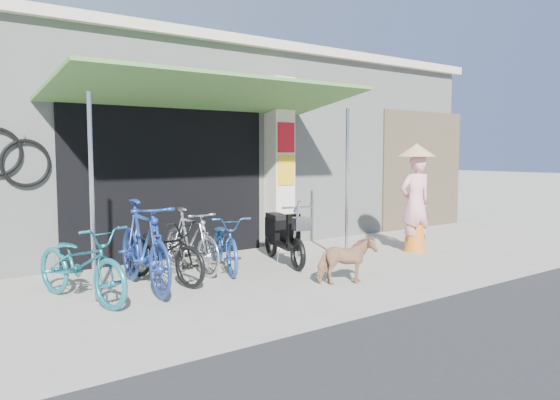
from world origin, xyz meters
TOP-DOWN VIEW (x-y plane):
  - ground at (0.00, 0.00)m, footprint 80.00×80.00m
  - bicycle_shop at (-0.00, 5.09)m, footprint 12.30×5.30m
  - shop_pillar at (0.85, 2.45)m, footprint 0.42×0.44m
  - awning at (-0.90, 1.63)m, footprint 4.60×1.88m
  - neighbour_right at (5.00, 2.59)m, footprint 2.60×0.06m
  - bike_teal at (-3.11, 0.87)m, footprint 1.02×1.78m
  - bike_blue at (-2.33, 0.94)m, footprint 0.68×1.88m
  - bike_black at (-1.95, 1.19)m, footprint 0.92×1.68m
  - bike_silver at (-1.39, 1.52)m, footprint 0.48×1.53m
  - bike_navy at (-0.94, 1.32)m, footprint 1.01×1.64m
  - street_dog at (-0.13, -0.33)m, footprint 0.81×0.56m
  - moped at (0.04, 1.25)m, footprint 0.66×1.60m
  - nun at (2.45, 0.69)m, footprint 0.68×0.64m

SIDE VIEW (x-z plane):
  - ground at x=0.00m, z-range 0.00..0.00m
  - street_dog at x=-0.13m, z-range 0.00..0.62m
  - bike_navy at x=-0.94m, z-range 0.00..0.81m
  - bike_black at x=-1.95m, z-range 0.00..0.84m
  - moped at x=0.04m, z-range -0.04..0.88m
  - bike_teal at x=-3.11m, z-range 0.00..0.89m
  - bike_silver at x=-1.39m, z-range 0.00..0.91m
  - bike_blue at x=-2.33m, z-range 0.00..1.11m
  - nun at x=2.45m, z-range -0.02..1.83m
  - neighbour_right at x=5.00m, z-range 0.00..2.60m
  - shop_pillar at x=0.85m, z-range 0.00..3.00m
  - bicycle_shop at x=0.00m, z-range 0.00..3.66m
  - awning at x=-0.90m, z-range 1.15..3.88m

